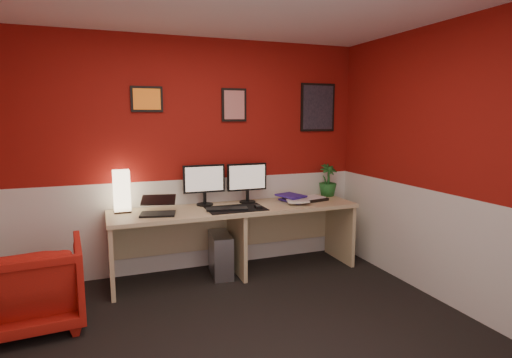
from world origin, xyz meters
name	(u,v)px	position (x,y,z in m)	size (l,w,h in m)	color
ground	(237,349)	(0.00, 0.00, 0.00)	(4.00, 3.50, 0.01)	black
wall_back	(186,156)	(0.00, 1.75, 1.25)	(4.00, 0.01, 2.50)	maroon
wall_front	(418,263)	(0.00, -1.75, 1.25)	(4.00, 0.01, 2.50)	maroon
wall_right	(459,167)	(2.00, 0.00, 1.25)	(0.01, 3.50, 2.50)	maroon
wainscot_back	(188,224)	(0.00, 1.75, 0.50)	(4.00, 0.01, 1.00)	silver
wainscot_right	(453,252)	(2.00, 0.00, 0.50)	(0.01, 3.50, 1.00)	silver
desk	(237,240)	(0.45, 1.41, 0.36)	(2.60, 0.65, 0.73)	tan
shoji_lamp	(122,192)	(-0.68, 1.59, 0.93)	(0.16, 0.16, 0.40)	#FFE5B2
laptop	(157,204)	(-0.37, 1.33, 0.84)	(0.33, 0.23, 0.22)	black
monitor_left	(204,178)	(0.17, 1.62, 1.02)	(0.45, 0.06, 0.58)	black
monitor_right	(247,177)	(0.64, 1.58, 1.02)	(0.45, 0.06, 0.58)	black
desk_mat	(236,209)	(0.42, 1.32, 0.73)	(0.60, 0.38, 0.01)	black
keyboard	(227,209)	(0.32, 1.30, 0.74)	(0.42, 0.14, 0.02)	black
mouse	(258,207)	(0.64, 1.25, 0.75)	(0.06, 0.10, 0.03)	black
book_bottom	(287,202)	(1.04, 1.41, 0.74)	(0.22, 0.29, 0.03)	#332093
book_middle	(286,200)	(1.02, 1.39, 0.77)	(0.24, 0.32, 0.02)	silver
book_top	(283,197)	(1.00, 1.42, 0.79)	(0.23, 0.30, 0.03)	#332093
zen_tray	(310,199)	(1.34, 1.44, 0.74)	(0.35, 0.25, 0.03)	black
potted_plant	(328,180)	(1.67, 1.61, 0.92)	(0.21, 0.21, 0.38)	#19591E
pc_tower	(221,254)	(0.28, 1.42, 0.23)	(0.20, 0.45, 0.45)	#99999E
armchair	(33,285)	(-1.42, 0.89, 0.34)	(0.73, 0.76, 0.69)	red
art_left	(147,99)	(-0.39, 1.74, 1.85)	(0.32, 0.02, 0.26)	orange
art_center	(234,105)	(0.54, 1.74, 1.80)	(0.28, 0.02, 0.36)	red
art_right	(318,108)	(1.58, 1.74, 1.78)	(0.44, 0.02, 0.56)	black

